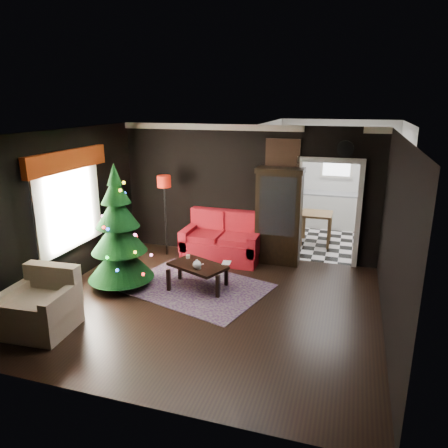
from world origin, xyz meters
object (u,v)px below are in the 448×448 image
(wall_clock, at_px, (345,149))
(kitchen_table, at_px, (316,228))
(teapot, at_px, (197,264))
(coffee_table, at_px, (198,276))
(christmas_tree, at_px, (118,231))
(armchair, at_px, (40,302))
(loveseat, at_px, (222,237))
(curio_cabinet, at_px, (279,218))
(floor_lamp, at_px, (165,218))

(wall_clock, distance_m, kitchen_table, 2.43)
(teapot, bearing_deg, coffee_table, 107.26)
(christmas_tree, bearing_deg, armchair, -99.81)
(loveseat, relative_size, wall_clock, 5.31)
(teapot, bearing_deg, armchair, -132.95)
(loveseat, bearing_deg, teapot, -87.54)
(christmas_tree, bearing_deg, coffee_table, 12.42)
(loveseat, xyz_separation_m, wall_clock, (2.35, 0.40, 1.88))
(christmas_tree, bearing_deg, curio_cabinet, 38.87)
(wall_clock, xyz_separation_m, kitchen_table, (-0.55, 1.25, -2.00))
(floor_lamp, relative_size, kitchen_table, 2.47)
(teapot, bearing_deg, floor_lamp, 129.56)
(armchair, bearing_deg, curio_cabinet, 49.66)
(armchair, bearing_deg, coffee_table, 47.05)
(curio_cabinet, xyz_separation_m, christmas_tree, (-2.51, -2.02, 0.10))
(christmas_tree, relative_size, teapot, 13.22)
(christmas_tree, xyz_separation_m, wall_clock, (3.71, 2.20, 1.33))
(armchair, bearing_deg, teapot, 43.47)
(curio_cabinet, relative_size, wall_clock, 5.94)
(curio_cabinet, bearing_deg, kitchen_table, 65.56)
(loveseat, xyz_separation_m, kitchen_table, (1.80, 1.65, -0.12))
(floor_lamp, xyz_separation_m, wall_clock, (3.61, 0.47, 1.55))
(floor_lamp, height_order, coffee_table, floor_lamp)
(wall_clock, relative_size, kitchen_table, 0.43)
(floor_lamp, bearing_deg, curio_cabinet, 6.90)
(christmas_tree, relative_size, kitchen_table, 3.00)
(kitchen_table, bearing_deg, floor_lamp, -150.62)
(wall_clock, height_order, kitchen_table, wall_clock)
(floor_lamp, xyz_separation_m, teapot, (1.33, -1.61, -0.29))
(loveseat, bearing_deg, kitchen_table, 42.51)
(coffee_table, bearing_deg, christmas_tree, -167.58)
(kitchen_table, bearing_deg, wall_clock, -66.25)
(floor_lamp, relative_size, wall_clock, 5.79)
(curio_cabinet, distance_m, teapot, 2.22)
(loveseat, distance_m, kitchen_table, 2.45)
(loveseat, relative_size, curio_cabinet, 0.89)
(christmas_tree, height_order, kitchen_table, christmas_tree)
(christmas_tree, distance_m, wall_clock, 4.51)
(kitchen_table, bearing_deg, teapot, -117.42)
(armchair, bearing_deg, floor_lamp, 79.82)
(coffee_table, distance_m, kitchen_table, 3.62)
(christmas_tree, height_order, armchair, christmas_tree)
(kitchen_table, bearing_deg, coffee_table, -119.54)
(loveseat, distance_m, curio_cabinet, 1.25)
(curio_cabinet, relative_size, kitchen_table, 2.53)
(loveseat, xyz_separation_m, curio_cabinet, (1.15, 0.22, 0.45))
(curio_cabinet, bearing_deg, christmas_tree, -141.13)
(curio_cabinet, relative_size, coffee_table, 1.91)
(floor_lamp, bearing_deg, armchair, -96.60)
(kitchen_table, bearing_deg, armchair, -123.68)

